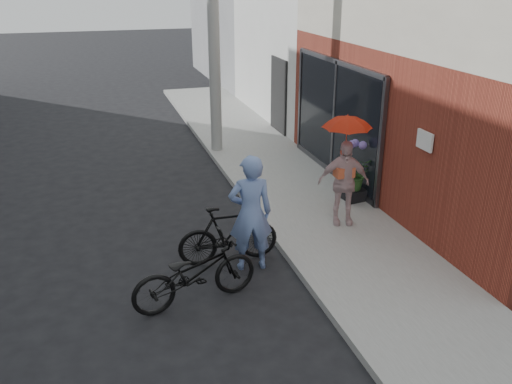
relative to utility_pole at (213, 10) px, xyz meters
name	(u,v)px	position (x,y,z in m)	size (l,w,h in m)	color
ground	(238,277)	(-1.10, -6.00, -3.50)	(80.00, 80.00, 0.00)	black
sidewalk	(314,207)	(1.00, -4.00, -3.44)	(2.20, 24.00, 0.12)	gray
curb	(258,214)	(-0.16, -4.00, -3.44)	(0.12, 24.00, 0.12)	#9E9E99
plaster_building	(383,0)	(6.10, 3.00, 0.00)	(8.00, 6.00, 7.00)	white
utility_pole	(213,10)	(0.00, 0.00, 0.00)	(0.28, 0.28, 7.00)	#9E9E99
officer	(251,213)	(-0.82, -5.77, -2.58)	(0.67, 0.44, 1.84)	#6A83BC
bike_left	(195,273)	(-1.84, -6.49, -3.03)	(0.63, 1.81, 0.95)	black
bike_right	(228,234)	(-1.11, -5.49, -3.02)	(0.45, 1.60, 0.96)	black
kimono_woman	(343,183)	(1.13, -4.91, -2.62)	(0.90, 0.37, 1.53)	beige
parasol	(347,120)	(1.13, -4.91, -1.50)	(0.81, 0.81, 0.71)	red
planter	(354,194)	(1.84, -4.01, -3.27)	(0.41, 0.41, 0.22)	black
potted_plant	(355,174)	(1.84, -4.01, -2.84)	(0.59, 0.51, 0.65)	#2D5B24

